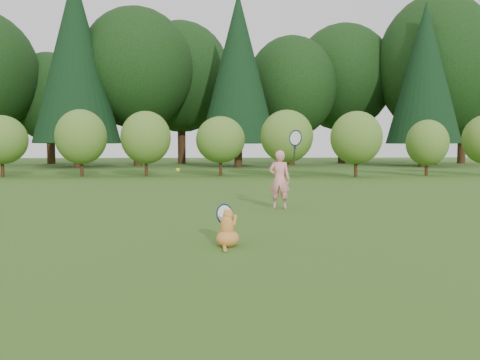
{
  "coord_description": "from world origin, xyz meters",
  "views": [
    {
      "loc": [
        -0.22,
        -7.02,
        1.25
      ],
      "look_at": [
        0.2,
        0.8,
        0.7
      ],
      "focal_mm": 35.0,
      "sensor_mm": 36.0,
      "label": 1
    }
  ],
  "objects": [
    {
      "name": "ground",
      "position": [
        0.0,
        0.0,
        0.0
      ],
      "size": [
        100.0,
        100.0,
        0.0
      ],
      "primitive_type": "plane",
      "color": "#2E5417",
      "rests_on": "ground"
    },
    {
      "name": "shrub_row",
      "position": [
        0.0,
        13.0,
        1.4
      ],
      "size": [
        28.0,
        3.0,
        2.8
      ],
      "primitive_type": null,
      "color": "#4D7725",
      "rests_on": "ground"
    },
    {
      "name": "woodland_backdrop",
      "position": [
        0.0,
        23.0,
        7.5
      ],
      "size": [
        48.0,
        10.0,
        15.0
      ],
      "primitive_type": null,
      "color": "black",
      "rests_on": "ground"
    },
    {
      "name": "child",
      "position": [
        1.1,
        2.41,
        0.62
      ],
      "size": [
        0.69,
        0.47,
        1.78
      ],
      "rotation": [
        0.0,
        0.0,
        2.9
      ],
      "color": "pink",
      "rests_on": "ground"
    },
    {
      "name": "cat",
      "position": [
        -0.07,
        -1.17,
        0.25
      ],
      "size": [
        0.48,
        0.68,
        0.66
      ],
      "rotation": [
        0.0,
        0.0,
        -0.41
      ],
      "color": "#C76D26",
      "rests_on": "ground"
    },
    {
      "name": "tennis_ball",
      "position": [
        -0.81,
        0.43,
        0.89
      ],
      "size": [
        0.07,
        0.07,
        0.07
      ],
      "color": "#C4D519",
      "rests_on": "ground"
    }
  ]
}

